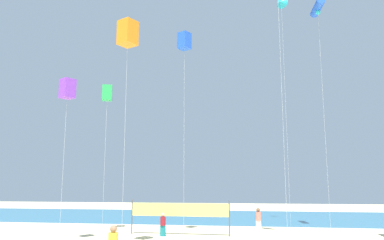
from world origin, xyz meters
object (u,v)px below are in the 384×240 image
(kite_blue_tube, at_px, (318,8))
(kite_violet_box, at_px, (68,89))
(kite_green_box, at_px, (107,93))
(kite_blue_box, at_px, (184,41))
(beachgoer_maroon_shirt, at_px, (163,224))
(volleyball_net, at_px, (179,211))
(kite_cyan_delta, at_px, (281,3))
(kite_orange_box, at_px, (128,33))
(beachgoer_coral_shirt, at_px, (258,219))

(kite_blue_tube, relative_size, kite_violet_box, 1.79)
(kite_green_box, relative_size, kite_blue_box, 0.77)
(beachgoer_maroon_shirt, relative_size, volleyball_net, 0.22)
(kite_blue_tube, bearing_deg, beachgoer_maroon_shirt, -164.44)
(kite_cyan_delta, bearing_deg, kite_blue_tube, -64.37)
(kite_blue_tube, bearing_deg, kite_blue_box, -158.38)
(kite_orange_box, bearing_deg, kite_green_box, 119.07)
(beachgoer_coral_shirt, relative_size, kite_orange_box, 0.14)
(kite_blue_box, bearing_deg, kite_green_box, 168.20)
(beachgoer_coral_shirt, height_order, kite_violet_box, kite_violet_box)
(kite_blue_tube, bearing_deg, kite_orange_box, -139.44)
(beachgoer_coral_shirt, height_order, kite_green_box, kite_green_box)
(beachgoer_maroon_shirt, relative_size, kite_violet_box, 0.16)
(kite_orange_box, xyz_separation_m, kite_violet_box, (-4.35, 1.75, -2.54))
(beachgoer_maroon_shirt, relative_size, kite_blue_tube, 0.09)
(beachgoer_maroon_shirt, distance_m, kite_orange_box, 12.95)
(kite_orange_box, xyz_separation_m, kite_blue_box, (2.00, 6.26, 1.81))
(kite_green_box, bearing_deg, kite_violet_box, -91.51)
(kite_orange_box, bearing_deg, kite_cyan_delta, 57.88)
(volleyball_net, height_order, kite_orange_box, kite_orange_box)
(beachgoer_coral_shirt, distance_m, beachgoer_maroon_shirt, 7.49)
(kite_cyan_delta, height_order, kite_blue_box, kite_cyan_delta)
(kite_violet_box, bearing_deg, kite_cyan_delta, 44.03)
(beachgoer_coral_shirt, relative_size, beachgoer_maroon_shirt, 1.11)
(beachgoer_coral_shirt, height_order, kite_blue_tube, kite_blue_tube)
(kite_green_box, bearing_deg, kite_orange_box, -60.93)
(kite_cyan_delta, bearing_deg, beachgoer_coral_shirt, -121.75)
(kite_green_box, bearing_deg, kite_blue_box, -11.80)
(kite_blue_tube, distance_m, kite_orange_box, 16.58)
(beachgoer_maroon_shirt, bearing_deg, beachgoer_coral_shirt, 45.58)
(kite_orange_box, bearing_deg, volleyball_net, 79.70)
(volleyball_net, relative_size, kite_orange_box, 0.57)
(kite_cyan_delta, height_order, kite_orange_box, kite_cyan_delta)
(beachgoer_maroon_shirt, relative_size, kite_orange_box, 0.13)
(kite_violet_box, distance_m, kite_blue_box, 8.92)
(kite_green_box, xyz_separation_m, kite_orange_box, (4.20, -7.55, 1.42))
(beachgoer_coral_shirt, distance_m, kite_blue_tube, 17.03)
(beachgoer_coral_shirt, xyz_separation_m, kite_cyan_delta, (2.67, 4.32, 19.32))
(volleyball_net, bearing_deg, kite_cyan_delta, 42.54)
(kite_green_box, bearing_deg, volleyball_net, 1.60)
(kite_cyan_delta, relative_size, kite_violet_box, 2.13)
(kite_cyan_delta, relative_size, kite_orange_box, 1.68)
(kite_green_box, distance_m, kite_cyan_delta, 18.56)
(beachgoer_coral_shirt, height_order, volleyball_net, volleyball_net)
(beachgoer_coral_shirt, bearing_deg, kite_violet_box, -41.96)
(beachgoer_maroon_shirt, xyz_separation_m, kite_orange_box, (-0.41, -6.98, 10.90))
(beachgoer_maroon_shirt, relative_size, kite_blue_box, 0.11)
(kite_green_box, xyz_separation_m, kite_cyan_delta, (13.71, 7.60, 9.93))
(kite_green_box, xyz_separation_m, kite_violet_box, (-0.15, -5.80, -1.12))
(beachgoer_coral_shirt, xyz_separation_m, kite_blue_tube, (5.06, -0.65, 16.25))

